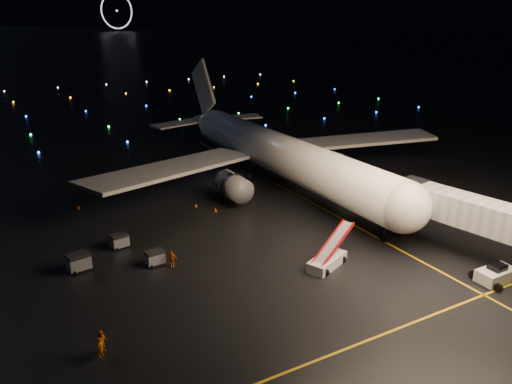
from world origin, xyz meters
TOP-DOWN VIEW (x-y plane):
  - ground at (0.00, 300.00)m, footprint 2000.00×2000.00m
  - lane_centre at (12.00, 15.00)m, footprint 0.25×80.00m
  - lane_cross at (-5.00, -10.00)m, footprint 60.00×0.25m
  - airliner at (11.69, 27.86)m, footprint 58.15×55.30m
  - pushback_tug at (15.05, -8.86)m, footprint 3.82×2.00m
  - belt_loader at (2.84, 1.28)m, footprint 7.28×4.55m
  - crew_a at (-20.16, -1.83)m, footprint 0.69×0.67m
  - crew_b at (-19.93, -1.35)m, footprint 0.97×0.79m
  - crew_c at (-10.68, 8.92)m, footprint 1.06×0.96m
  - safety_cone_0 at (-0.61, 20.32)m, footprint 0.51×0.51m
  - safety_cone_1 at (3.97, 22.98)m, footprint 0.50×0.50m
  - safety_cone_2 at (-2.18, 23.05)m, footprint 0.41×0.41m
  - safety_cone_3 at (-15.84, 29.84)m, footprint 0.56×0.56m
  - ferris_wheel at (170.00, 720.00)m, footprint 49.33×16.80m
  - taxiway_lights at (0.00, 106.00)m, footprint 164.00×92.00m
  - baggage_cart_0 at (-12.07, 10.14)m, footprint 1.95×1.47m
  - baggage_cart_1 at (-18.98, 12.64)m, footprint 2.33×1.82m
  - baggage_cart_2 at (-14.13, 15.81)m, footprint 2.00×1.57m

SIDE VIEW (x-z plane):
  - ground at x=0.00m, z-range 0.00..0.00m
  - lane_centre at x=12.00m, z-range 0.00..0.02m
  - lane_cross at x=-5.00m, z-range 0.00..0.02m
  - taxiway_lights at x=0.00m, z-range 0.00..0.36m
  - safety_cone_1 at x=3.97m, z-range 0.00..0.45m
  - safety_cone_2 at x=-2.18m, z-range 0.00..0.45m
  - safety_cone_0 at x=-0.61m, z-range 0.00..0.46m
  - safety_cone_3 at x=-15.84m, z-range 0.00..0.51m
  - baggage_cart_2 at x=-14.13m, z-range 0.00..1.54m
  - baggage_cart_0 at x=-12.07m, z-range 0.00..1.54m
  - crew_a at x=-20.16m, z-range 0.00..1.59m
  - crew_c at x=-10.68m, z-range 0.00..1.73m
  - baggage_cart_1 at x=-18.98m, z-range 0.00..1.79m
  - pushback_tug at x=15.05m, z-range 0.00..1.82m
  - crew_b at x=-19.93m, z-range 0.00..1.85m
  - belt_loader at x=2.84m, z-range 0.00..3.44m
  - airliner at x=11.69m, z-range 0.00..16.30m
  - ferris_wheel at x=170.00m, z-range 0.00..52.00m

